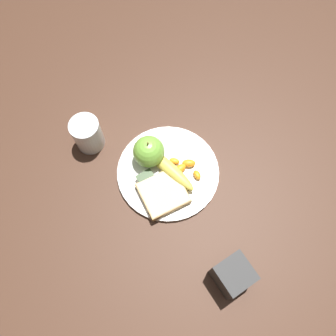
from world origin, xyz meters
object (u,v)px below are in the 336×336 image
at_px(juice_glass, 88,135).
at_px(jam_packet, 146,179).
at_px(bread_slice, 163,193).
at_px(condiment_caddy, 232,275).
at_px(apple, 149,152).
at_px(fork, 164,168).
at_px(plate, 168,172).
at_px(banana, 166,166).

distance_m(juice_glass, jam_packet, 0.19).
bearing_deg(bread_slice, condiment_caddy, 95.41).
relative_size(bread_slice, jam_packet, 2.79).
relative_size(apple, fork, 0.46).
xyz_separation_m(plate, bread_slice, (0.04, 0.05, 0.02)).
relative_size(bread_slice, fork, 0.59).
xyz_separation_m(apple, jam_packet, (0.04, 0.05, -0.03)).
bearing_deg(fork, banana, 132.58).
distance_m(plate, banana, 0.02).
bearing_deg(banana, fork, -33.54).
height_order(bread_slice, jam_packet, same).
height_order(banana, bread_slice, banana).
distance_m(juice_glass, condiment_caddy, 0.49).
xyz_separation_m(juice_glass, jam_packet, (-0.07, 0.18, -0.02)).
bearing_deg(jam_packet, condiment_caddy, 97.35).
distance_m(plate, juice_glass, 0.23).
bearing_deg(juice_glass, plate, 124.07).
bearing_deg(condiment_caddy, banana, -94.11).
bearing_deg(plate, banana, -91.17).
bearing_deg(juice_glass, banana, 125.26).
relative_size(plate, banana, 1.42).
distance_m(apple, condiment_caddy, 0.35).
bearing_deg(condiment_caddy, plate, -94.19).
bearing_deg(juice_glass, bread_slice, 109.28).
distance_m(plate, bread_slice, 0.07).
distance_m(juice_glass, banana, 0.22).
height_order(plate, juice_glass, juice_glass).
height_order(plate, fork, fork).
distance_m(fork, condiment_caddy, 0.31).
relative_size(jam_packet, condiment_caddy, 0.46).
bearing_deg(banana, juice_glass, -54.74).
relative_size(juice_glass, fork, 0.47).
relative_size(plate, juice_glass, 2.85).
xyz_separation_m(banana, condiment_caddy, (0.02, 0.30, 0.02)).
relative_size(banana, condiment_caddy, 2.03).
xyz_separation_m(plate, banana, (-0.00, -0.01, 0.02)).
relative_size(banana, fork, 0.94).
distance_m(plate, apple, 0.07).
bearing_deg(jam_packet, juice_glass, -69.65).
height_order(banana, condiment_caddy, condiment_caddy).
relative_size(juice_glass, condiment_caddy, 1.01).
relative_size(plate, condiment_caddy, 2.89).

